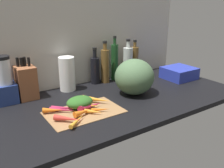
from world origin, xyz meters
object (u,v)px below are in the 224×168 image
(knife_block, at_px, (26,82))
(bottle_4, at_px, (134,61))
(blender_appliance, at_px, (5,83))
(carrot_9, at_px, (83,104))
(carrot_11, at_px, (96,100))
(bottle_0, at_px, (95,70))
(carrot_6, at_px, (62,110))
(carrot_1, at_px, (67,108))
(paper_towel_roll, at_px, (67,74))
(carrot_5, at_px, (92,105))
(dish_rack, at_px, (179,73))
(carrot_0, at_px, (101,110))
(carrot_10, at_px, (86,106))
(winter_squash, at_px, (134,77))
(carrot_7, at_px, (68,119))
(carrot_2, at_px, (53,110))
(cutting_board, at_px, (84,112))
(carrot_3, at_px, (77,121))
(bottle_1, at_px, (105,65))
(carrot_4, at_px, (83,112))
(bottle_3, at_px, (128,63))
(carrot_8, at_px, (94,112))
(bottle_2, at_px, (115,61))

(knife_block, bearing_deg, bottle_4, -1.43)
(blender_appliance, distance_m, bottle_4, 0.97)
(carrot_9, height_order, carrot_11, same)
(bottle_0, bearing_deg, carrot_6, -139.91)
(carrot_1, xyz_separation_m, paper_towel_roll, (0.15, 0.31, 0.10))
(carrot_5, height_order, dish_rack, dish_rack)
(knife_block, bearing_deg, carrot_0, -58.51)
(carrot_6, relative_size, carrot_10, 0.98)
(carrot_10, distance_m, knife_block, 0.44)
(carrot_6, bearing_deg, winter_squash, 1.60)
(carrot_10, distance_m, paper_towel_roll, 0.37)
(carrot_7, bearing_deg, carrot_2, 101.48)
(cutting_board, height_order, bottle_4, bottle_4)
(carrot_6, xyz_separation_m, paper_towel_roll, (0.18, 0.32, 0.10))
(carrot_9, distance_m, knife_block, 0.41)
(carrot_3, bearing_deg, paper_towel_roll, 71.40)
(carrot_7, bearing_deg, carrot_6, 81.64)
(carrot_5, xyz_separation_m, bottle_4, (0.59, 0.36, 0.10))
(bottle_0, height_order, bottle_1, bottle_1)
(carrot_3, relative_size, dish_rack, 0.62)
(blender_appliance, bearing_deg, cutting_board, -49.60)
(carrot_4, bearing_deg, carrot_0, -7.32)
(carrot_4, bearing_deg, carrot_5, 30.90)
(carrot_6, height_order, blender_appliance, blender_appliance)
(carrot_2, distance_m, bottle_3, 0.78)
(carrot_8, relative_size, paper_towel_roll, 0.43)
(bottle_2, relative_size, dish_rack, 1.47)
(bottle_0, relative_size, bottle_2, 0.80)
(knife_block, bearing_deg, carrot_10, -58.84)
(blender_appliance, xyz_separation_m, bottle_3, (0.89, -0.02, 0.00))
(carrot_0, relative_size, bottle_0, 0.39)
(carrot_9, bearing_deg, carrot_11, 7.05)
(dish_rack, bearing_deg, knife_block, 166.90)
(carrot_2, relative_size, blender_appliance, 0.37)
(bottle_4, bearing_deg, dish_rack, -42.01)
(carrot_4, xyz_separation_m, carrot_10, (0.05, 0.06, -0.00))
(carrot_8, bearing_deg, cutting_board, 116.71)
(carrot_3, bearing_deg, carrot_11, 39.40)
(carrot_2, bearing_deg, carrot_8, -36.34)
(carrot_4, xyz_separation_m, bottle_3, (0.60, 0.40, 0.10))
(carrot_0, distance_m, bottle_1, 0.54)
(blender_appliance, bearing_deg, carrot_10, -45.51)
(carrot_9, height_order, dish_rack, dish_rack)
(carrot_10, distance_m, bottle_3, 0.65)
(carrot_8, height_order, bottle_1, bottle_1)
(carrot_2, height_order, carrot_9, carrot_9)
(carrot_1, xyz_separation_m, bottle_0, (0.38, 0.34, 0.08))
(cutting_board, height_order, winter_squash, winter_squash)
(carrot_0, relative_size, carrot_8, 1.05)
(carrot_2, height_order, carrot_8, carrot_2)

